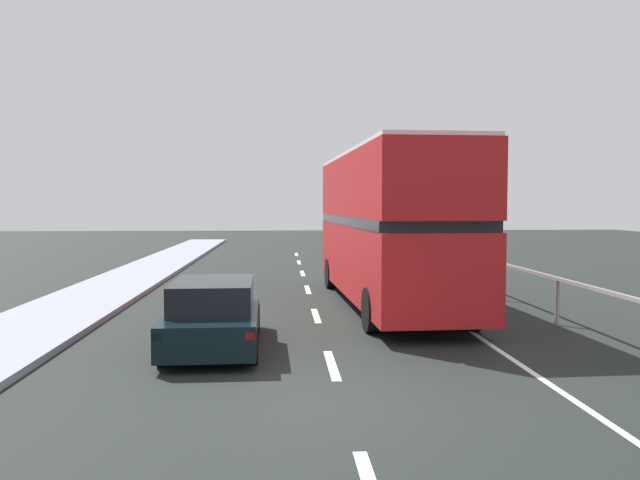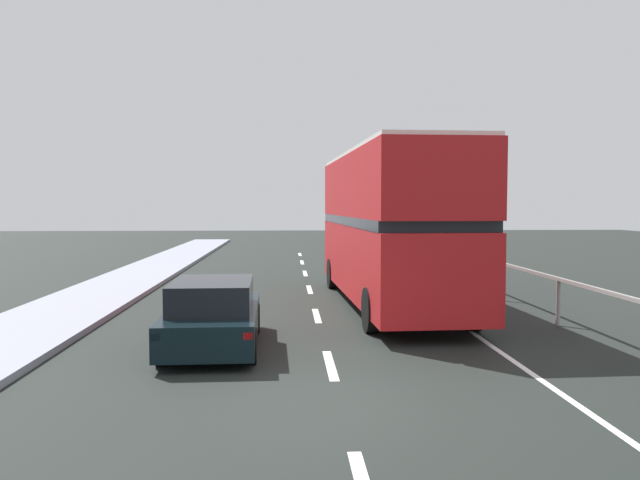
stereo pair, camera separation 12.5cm
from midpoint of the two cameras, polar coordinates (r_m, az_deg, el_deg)
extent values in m
cube|color=black|center=(9.53, 2.12, -14.28)|extent=(73.49, 120.00, 0.10)
cube|color=silver|center=(11.30, 1.25, -11.19)|extent=(0.16, 2.06, 0.01)
cube|color=silver|center=(16.13, -0.08, -6.83)|extent=(0.16, 2.06, 0.01)
cube|color=silver|center=(21.01, -0.78, -4.48)|extent=(0.16, 2.06, 0.01)
cube|color=silver|center=(25.91, -1.22, -3.02)|extent=(0.16, 2.06, 0.01)
cube|color=silver|center=(30.83, -1.51, -2.03)|extent=(0.16, 2.06, 0.01)
cube|color=silver|center=(35.75, -1.73, -1.31)|extent=(0.16, 2.06, 0.01)
cube|color=silver|center=(18.73, 9.79, -5.47)|extent=(0.12, 46.00, 0.01)
cube|color=gray|center=(19.22, 16.31, -2.06)|extent=(0.08, 42.00, 0.08)
cylinder|color=gray|center=(15.76, 20.90, -5.28)|extent=(0.10, 0.10, 1.09)
cylinder|color=gray|center=(19.27, 16.28, -3.68)|extent=(0.10, 0.10, 1.09)
cylinder|color=gray|center=(22.89, 13.12, -2.56)|extent=(0.10, 0.10, 1.09)
cylinder|color=gray|center=(26.56, 10.82, -1.75)|extent=(0.10, 0.10, 1.09)
cylinder|color=gray|center=(30.27, 9.09, -1.13)|extent=(0.10, 0.10, 1.09)
cylinder|color=gray|center=(34.00, 7.74, -0.65)|extent=(0.10, 0.10, 1.09)
cylinder|color=gray|center=(37.75, 6.65, -0.26)|extent=(0.10, 0.10, 1.09)
cube|color=#B0171A|center=(17.64, 6.47, -1.73)|extent=(2.94, 10.53, 1.90)
cube|color=black|center=(17.58, 6.49, 1.75)|extent=(2.94, 10.12, 0.24)
cube|color=#B0171A|center=(17.58, 6.51, 4.86)|extent=(2.94, 10.53, 1.67)
cube|color=silver|center=(17.63, 6.53, 7.73)|extent=(2.88, 10.32, 0.10)
cube|color=black|center=(22.73, 3.76, -0.37)|extent=(2.26, 0.13, 1.33)
cube|color=yellow|center=(22.71, 3.78, 5.55)|extent=(1.50, 0.10, 0.28)
cylinder|color=black|center=(21.29, 1.28, -3.03)|extent=(0.32, 1.01, 1.00)
cylinder|color=black|center=(21.68, 7.35, -2.95)|extent=(0.32, 1.01, 1.00)
cylinder|color=black|center=(13.99, 4.88, -6.32)|extent=(0.32, 1.01, 1.00)
cylinder|color=black|center=(14.58, 13.88, -6.02)|extent=(0.32, 1.01, 1.00)
cube|color=black|center=(12.71, -9.29, -7.38)|extent=(1.80, 4.16, 0.61)
cube|color=black|center=(12.42, -9.40, -4.90)|extent=(1.56, 2.30, 0.56)
cube|color=red|center=(10.80, -14.29, -8.50)|extent=(0.16, 0.06, 0.12)
cube|color=red|center=(10.65, -6.15, -8.59)|extent=(0.16, 0.06, 0.12)
cylinder|color=black|center=(14.16, -11.96, -7.00)|extent=(0.21, 0.64, 0.64)
cylinder|color=black|center=(14.04, -5.62, -7.04)|extent=(0.21, 0.64, 0.64)
cylinder|color=black|center=(11.52, -13.78, -9.39)|extent=(0.21, 0.64, 0.64)
cylinder|color=black|center=(11.37, -5.93, -9.48)|extent=(0.21, 0.64, 0.64)
camera|label=1|loc=(0.06, -89.74, 0.01)|focal=35.48mm
camera|label=2|loc=(0.06, 90.26, -0.01)|focal=35.48mm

